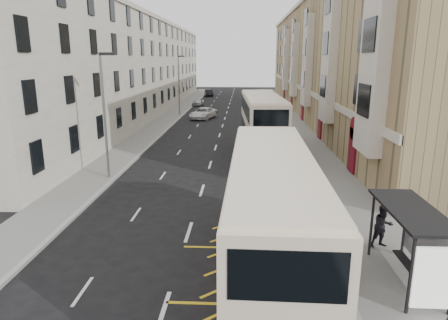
# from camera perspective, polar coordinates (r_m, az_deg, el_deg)

# --- Properties ---
(ground) EXTENTS (200.00, 200.00, 0.00)m
(ground) POSITION_cam_1_polar(r_m,az_deg,el_deg) (15.30, -7.16, -16.39)
(ground) COLOR black
(ground) RESTS_ON ground
(pavement_right) EXTENTS (4.00, 120.00, 0.15)m
(pavement_right) POSITION_cam_1_polar(r_m,az_deg,el_deg) (43.97, 10.01, 4.01)
(pavement_right) COLOR slate
(pavement_right) RESTS_ON ground
(pavement_left) EXTENTS (3.00, 120.00, 0.15)m
(pavement_left) POSITION_cam_1_polar(r_m,az_deg,el_deg) (44.75, -10.14, 4.18)
(pavement_left) COLOR slate
(pavement_left) RESTS_ON ground
(kerb_right) EXTENTS (0.25, 120.00, 0.15)m
(kerb_right) POSITION_cam_1_polar(r_m,az_deg,el_deg) (43.77, 7.40, 4.06)
(kerb_right) COLOR gray
(kerb_right) RESTS_ON ground
(kerb_left) EXTENTS (0.25, 120.00, 0.15)m
(kerb_left) POSITION_cam_1_polar(r_m,az_deg,el_deg) (44.44, -8.25, 4.19)
(kerb_left) COLOR gray
(kerb_left) RESTS_ON ground
(road_markings) EXTENTS (10.00, 110.00, 0.01)m
(road_markings) POSITION_cam_1_polar(r_m,az_deg,el_deg) (58.51, 0.36, 6.69)
(road_markings) COLOR silver
(road_markings) RESTS_ON ground
(terrace_right) EXTENTS (10.75, 79.00, 15.25)m
(terrace_right) POSITION_cam_1_polar(r_m,az_deg,el_deg) (59.62, 15.26, 13.59)
(terrace_right) COLOR #9B875A
(terrace_right) RESTS_ON ground
(terrace_left) EXTENTS (9.18, 79.00, 13.25)m
(terrace_left) POSITION_cam_1_polar(r_m,az_deg,el_deg) (60.57, -12.74, 12.79)
(terrace_left) COLOR beige
(terrace_left) RESTS_ON ground
(bus_shelter) EXTENTS (1.65, 4.25, 2.70)m
(bus_shelter) POSITION_cam_1_polar(r_m,az_deg,el_deg) (14.96, 26.06, -9.40)
(bus_shelter) COLOR black
(bus_shelter) RESTS_ON pavement_right
(guard_railing) EXTENTS (0.06, 6.56, 1.01)m
(guard_railing) POSITION_cam_1_polar(r_m,az_deg,el_deg) (20.29, 13.45, -6.05)
(guard_railing) COLOR #BE0F02
(guard_railing) RESTS_ON pavement_right
(street_lamp_near) EXTENTS (0.93, 0.18, 8.00)m
(street_lamp_near) POSITION_cam_1_polar(r_m,az_deg,el_deg) (26.64, -16.68, 6.94)
(street_lamp_near) COLOR slate
(street_lamp_near) RESTS_ON pavement_left
(street_lamp_far) EXTENTS (0.93, 0.18, 8.00)m
(street_lamp_far) POSITION_cam_1_polar(r_m,az_deg,el_deg) (55.73, -6.43, 11.00)
(street_lamp_far) COLOR slate
(street_lamp_far) RESTS_ON pavement_left
(double_decker_front) EXTENTS (2.94, 11.87, 4.72)m
(double_decker_front) POSITION_cam_1_polar(r_m,az_deg,el_deg) (13.80, 6.73, -8.74)
(double_decker_front) COLOR beige
(double_decker_front) RESTS_ON ground
(double_decker_rear) EXTENTS (3.46, 12.41, 4.90)m
(double_decker_rear) POSITION_cam_1_polar(r_m,az_deg,el_deg) (33.00, 5.42, 5.04)
(double_decker_rear) COLOR beige
(double_decker_rear) RESTS_ON ground
(litter_bin) EXTENTS (0.63, 0.63, 1.05)m
(litter_bin) POSITION_cam_1_polar(r_m,az_deg,el_deg) (15.50, 17.49, -13.63)
(litter_bin) COLOR black
(litter_bin) RESTS_ON pavement_right
(pedestrian_mid) EXTENTS (1.02, 0.88, 1.82)m
(pedestrian_mid) POSITION_cam_1_polar(r_m,az_deg,el_deg) (17.92, 21.75, -8.80)
(pedestrian_mid) COLOR black
(pedestrian_mid) RESTS_ON pavement_right
(pedestrian_far) EXTENTS (0.94, 0.83, 1.52)m
(pedestrian_far) POSITION_cam_1_polar(r_m,az_deg,el_deg) (21.50, 13.10, -4.71)
(pedestrian_far) COLOR black
(pedestrian_far) RESTS_ON pavement_right
(white_van) EXTENTS (3.81, 5.69, 1.45)m
(white_van) POSITION_cam_1_polar(r_m,az_deg,el_deg) (53.26, -2.98, 6.69)
(white_van) COLOR white
(white_van) RESTS_ON ground
(car_silver) EXTENTS (1.89, 3.99, 1.32)m
(car_silver) POSITION_cam_1_polar(r_m,az_deg,el_deg) (68.05, -3.73, 8.29)
(car_silver) COLOR #AAACB3
(car_silver) RESTS_ON ground
(car_dark) EXTENTS (2.27, 4.50, 1.42)m
(car_dark) POSITION_cam_1_polar(r_m,az_deg,el_deg) (85.30, -2.18, 9.56)
(car_dark) COLOR black
(car_dark) RESTS_ON ground
(car_red) EXTENTS (2.86, 5.48, 1.52)m
(car_red) POSITION_cam_1_polar(r_m,az_deg,el_deg) (79.83, 3.56, 9.25)
(car_red) COLOR #AD2617
(car_red) RESTS_ON ground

